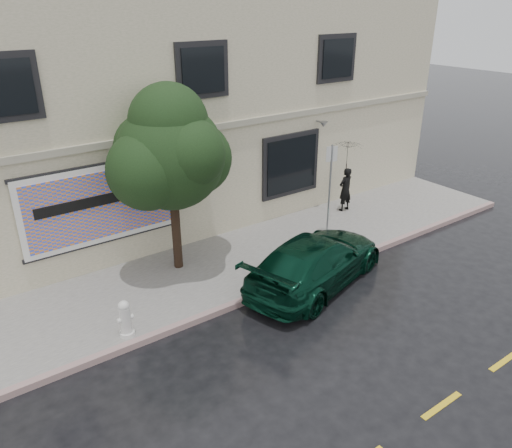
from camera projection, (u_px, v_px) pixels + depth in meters
ground at (316, 317)px, 11.94m from camera, size 90.00×90.00×0.00m
sidewalk at (240, 262)px, 14.31m from camera, size 20.00×3.50×0.15m
curb at (278, 288)px, 13.02m from camera, size 20.00×0.18×0.16m
road_marking at (442, 405)px, 9.35m from camera, size 19.00×0.12×0.01m
building at (146, 109)px, 17.15m from camera, size 20.00×8.12×7.00m
billboard at (102, 205)px, 13.03m from camera, size 4.30×0.16×2.20m
car at (316, 261)px, 13.09m from camera, size 5.08×3.30×1.36m
pedestrian at (345, 189)px, 17.30m from camera, size 0.58×0.40×1.55m
umbrella at (348, 157)px, 16.82m from camera, size 1.38×1.38×0.79m
street_tree at (171, 156)px, 12.61m from camera, size 2.76×2.76×4.56m
fire_hydrant at (125, 319)px, 10.90m from camera, size 0.36×0.34×0.88m
sign_pole at (330, 183)px, 15.13m from camera, size 0.34×0.14×2.89m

